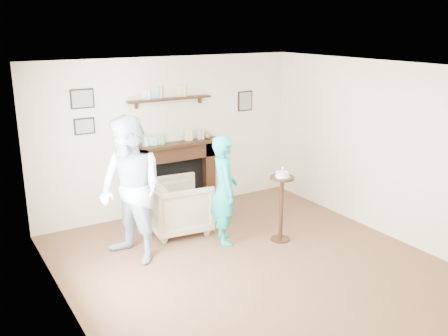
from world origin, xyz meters
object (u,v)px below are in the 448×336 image
Objects in this scene: man at (135,259)px; pedestal_table at (282,196)px; woman at (224,241)px; armchair at (179,231)px.

man is 2.18m from pedestal_table.
man is 1.24× the size of woman.
pedestal_table is at bearing 56.90° from man.
pedestal_table is at bearing -127.10° from armchair.
man is 1.76× the size of pedestal_table.
armchair is at bearing 101.41° from man.
man is 1.31m from woman.
armchair is 0.56× the size of woman.
man reaches higher than armchair.
woman is 1.04m from pedestal_table.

